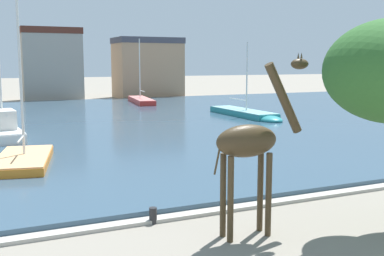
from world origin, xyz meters
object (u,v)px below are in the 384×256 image
Objects in this scene: sailboat_orange at (25,160)px; sailboat_red at (140,101)px; mooring_bollard at (153,216)px; giraffe_statue at (252,144)px; sailboat_teal at (248,115)px; sailboat_white at (3,131)px.

sailboat_red is (15.04, 28.99, 0.06)m from sailboat_orange.
giraffe_statue is at bearing -43.29° from mooring_bollard.
mooring_bollard is at bearing -127.25° from sailboat_teal.
mooring_bollard is at bearing 136.71° from giraffe_statue.
mooring_bollard is (-16.10, -21.17, -0.16)m from sailboat_teal.
sailboat_white is 18.38m from mooring_bollard.
giraffe_statue is at bearing -74.32° from sailboat_white.
sailboat_white is at bearing 100.83° from mooring_bollard.
sailboat_teal is 1.26× the size of sailboat_orange.
sailboat_teal is 1.32× the size of sailboat_white.
sailboat_red is (9.97, 40.72, -2.20)m from giraffe_statue.
mooring_bollard is (-12.16, -38.65, -0.19)m from sailboat_red.
giraffe_statue is at bearing -120.89° from sailboat_teal.
sailboat_teal reaches higher than mooring_bollard.
sailboat_red reaches higher than mooring_bollard.
sailboat_orange reaches higher than sailboat_red.
sailboat_teal is at bearing 9.08° from sailboat_white.
giraffe_statue is 0.68× the size of sailboat_orange.
sailboat_teal is 19.80m from sailboat_white.
giraffe_statue is 12.97m from sailboat_orange.
sailboat_red is 19.41× the size of mooring_bollard.
sailboat_red is (-3.94, 17.47, 0.03)m from sailboat_teal.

